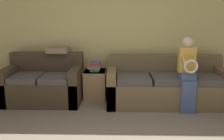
% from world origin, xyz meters
% --- Properties ---
extents(wall_back, '(7.92, 0.06, 2.55)m').
position_xyz_m(wall_back, '(0.00, 2.71, 1.27)').
color(wall_back, '#DBCC7F').
rests_on(wall_back, ground_plane).
extents(couch_main, '(2.19, 0.92, 0.86)m').
position_xyz_m(couch_main, '(0.81, 2.15, 0.32)').
color(couch_main, brown).
rests_on(couch_main, ground_plane).
extents(couch_side, '(1.41, 0.85, 0.90)m').
position_xyz_m(couch_side, '(-1.49, 2.16, 0.33)').
color(couch_side, '#473828').
rests_on(couch_side, ground_plane).
extents(child_left_seated, '(0.29, 0.38, 1.26)m').
position_xyz_m(child_left_seated, '(1.07, 1.77, 0.70)').
color(child_left_seated, '#475B8E').
rests_on(child_left_seated, ground_plane).
extents(side_shelf, '(0.44, 0.52, 0.55)m').
position_xyz_m(side_shelf, '(-0.55, 2.40, 0.28)').
color(side_shelf, tan).
rests_on(side_shelf, ground_plane).
extents(book_stack, '(0.25, 0.28, 0.17)m').
position_xyz_m(book_stack, '(-0.55, 2.40, 0.64)').
color(book_stack, '#3D8451').
rests_on(book_stack, side_shelf).
extents(throw_pillow, '(0.40, 0.40, 0.10)m').
position_xyz_m(throw_pillow, '(-1.26, 2.45, 0.95)').
color(throw_pillow, gray).
rests_on(throw_pillow, couch_side).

